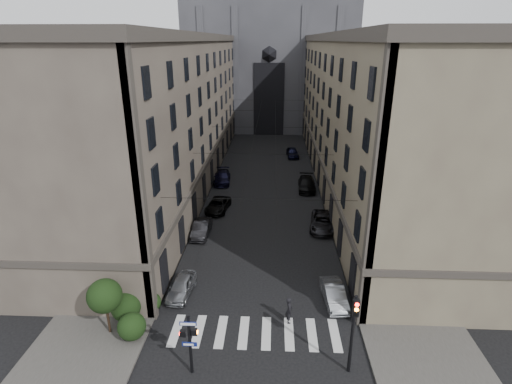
# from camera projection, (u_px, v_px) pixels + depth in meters

# --- Properties ---
(sidewalk_left) EXTENTS (7.00, 80.00, 0.15)m
(sidewalk_left) POSITION_uv_depth(u_px,v_px,m) (190.00, 178.00, 55.66)
(sidewalk_left) COLOR #383533
(sidewalk_left) RESTS_ON ground
(sidewalk_right) EXTENTS (7.00, 80.00, 0.15)m
(sidewalk_right) POSITION_uv_depth(u_px,v_px,m) (342.00, 180.00, 54.80)
(sidewalk_right) COLOR #383533
(sidewalk_right) RESTS_ON ground
(zebra_crossing) EXTENTS (11.00, 3.20, 0.01)m
(zebra_crossing) POSITION_uv_depth(u_px,v_px,m) (255.00, 333.00, 26.32)
(zebra_crossing) COLOR beige
(zebra_crossing) RESTS_ON ground
(building_left) EXTENTS (13.60, 60.60, 18.85)m
(building_left) POSITION_uv_depth(u_px,v_px,m) (164.00, 111.00, 52.48)
(building_left) COLOR #473E36
(building_left) RESTS_ON ground
(building_right) EXTENTS (13.60, 60.60, 18.85)m
(building_right) POSITION_uv_depth(u_px,v_px,m) (370.00, 112.00, 51.37)
(building_right) COLOR brown
(building_right) RESTS_ON ground
(gothic_tower) EXTENTS (35.00, 23.00, 58.00)m
(gothic_tower) POSITION_uv_depth(u_px,v_px,m) (270.00, 41.00, 85.27)
(gothic_tower) COLOR #2D2D33
(gothic_tower) RESTS_ON ground
(pedestrian_signal_left) EXTENTS (1.02, 0.38, 4.00)m
(pedestrian_signal_left) POSITION_uv_depth(u_px,v_px,m) (190.00, 340.00, 22.37)
(pedestrian_signal_left) COLOR black
(pedestrian_signal_left) RESTS_ON ground
(traffic_light_right) EXTENTS (0.34, 0.50, 5.20)m
(traffic_light_right) POSITION_uv_depth(u_px,v_px,m) (353.00, 326.00, 22.04)
(traffic_light_right) COLOR black
(traffic_light_right) RESTS_ON ground
(shrub_cluster) EXTENTS (3.90, 4.40, 3.90)m
(shrub_cluster) POSITION_uv_depth(u_px,v_px,m) (122.00, 306.00, 26.04)
(shrub_cluster) COLOR black
(shrub_cluster) RESTS_ON sidewalk_left
(tram_wires) EXTENTS (14.00, 60.00, 0.43)m
(tram_wires) POSITION_uv_depth(u_px,v_px,m) (266.00, 128.00, 52.33)
(tram_wires) COLOR black
(tram_wires) RESTS_ON ground
(car_left_near) EXTENTS (1.97, 4.10, 1.35)m
(car_left_near) POSITION_uv_depth(u_px,v_px,m) (181.00, 286.00, 30.09)
(car_left_near) COLOR gray
(car_left_near) RESTS_ON ground
(car_left_midnear) EXTENTS (1.58, 4.35, 1.42)m
(car_left_midnear) POSITION_uv_depth(u_px,v_px,m) (201.00, 229.00, 39.25)
(car_left_midnear) COLOR black
(car_left_midnear) RESTS_ON ground
(car_left_midfar) EXTENTS (2.78, 4.98, 1.32)m
(car_left_midfar) POSITION_uv_depth(u_px,v_px,m) (218.00, 205.00, 44.95)
(car_left_midfar) COLOR black
(car_left_midfar) RESTS_ON ground
(car_left_far) EXTENTS (2.46, 5.30, 1.50)m
(car_left_far) POSITION_uv_depth(u_px,v_px,m) (222.00, 177.00, 53.76)
(car_left_far) COLOR black
(car_left_far) RESTS_ON ground
(car_right_near) EXTENTS (1.77, 4.19, 1.35)m
(car_right_near) POSITION_uv_depth(u_px,v_px,m) (334.00, 294.00, 29.16)
(car_right_near) COLOR gray
(car_right_near) RESTS_ON ground
(car_right_midnear) EXTENTS (3.17, 5.63, 1.48)m
(car_right_midnear) POSITION_uv_depth(u_px,v_px,m) (323.00, 222.00, 40.66)
(car_right_midnear) COLOR black
(car_right_midnear) RESTS_ON ground
(car_right_midfar) EXTENTS (2.34, 5.33, 1.52)m
(car_right_midfar) POSITION_uv_depth(u_px,v_px,m) (307.00, 184.00, 51.23)
(car_right_midfar) COLOR black
(car_right_midfar) RESTS_ON ground
(car_right_far) EXTENTS (2.13, 4.57, 1.51)m
(car_right_far) POSITION_uv_depth(u_px,v_px,m) (292.00, 153.00, 65.56)
(car_right_far) COLOR black
(car_right_far) RESTS_ON ground
(pedestrian) EXTENTS (0.50, 0.73, 1.94)m
(pedestrian) POSITION_uv_depth(u_px,v_px,m) (289.00, 310.00, 27.00)
(pedestrian) COLOR black
(pedestrian) RESTS_ON ground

